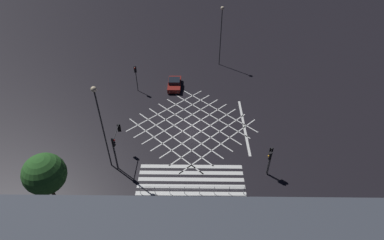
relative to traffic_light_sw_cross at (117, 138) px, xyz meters
The scene contains 12 objects.
ground_plane 10.06m from the traffic_light_sw_cross, 36.44° to the left, with size 200.00×200.00×0.00m, color black.
road_markings 8.55m from the traffic_light_sw_cross, ahead, with size 16.28×21.71×0.01m.
traffic_light_sw_cross is the anchor object (origin of this frame).
traffic_light_se_cross 15.77m from the traffic_light_sw_cross, ahead, with size 0.36×0.39×3.56m.
traffic_light_se_main 15.74m from the traffic_light_sw_cross, ahead, with size 0.39×0.36×3.20m.
traffic_light_sw_main 1.93m from the traffic_light_sw_cross, 86.30° to the right, with size 0.39×0.36×4.42m.
traffic_light_nw_cross 13.70m from the traffic_light_sw_cross, 91.12° to the left, with size 0.36×0.39×4.04m.
street_lamp_east 4.26m from the traffic_light_sw_cross, 124.40° to the right, with size 0.53×0.53×9.85m.
street_lamp_west 25.64m from the traffic_light_sw_cross, 61.32° to the left, with size 0.56×0.56×9.61m.
street_tree_near 7.93m from the traffic_light_sw_cross, 127.70° to the right, with size 3.66×3.66×5.98m.
waiting_car 15.83m from the traffic_light_sw_cross, 71.19° to the left, with size 1.86×4.12×1.27m.
pedestrian_railing 9.53m from the traffic_light_sw_cross, 31.90° to the right, with size 10.08×0.16×1.05m.
Camera 1 is at (0.31, -29.23, 23.57)m, focal length 28.00 mm.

